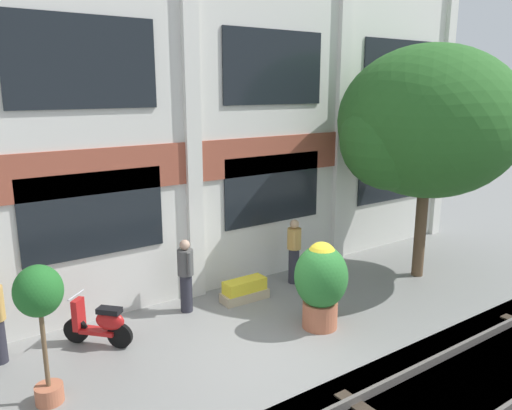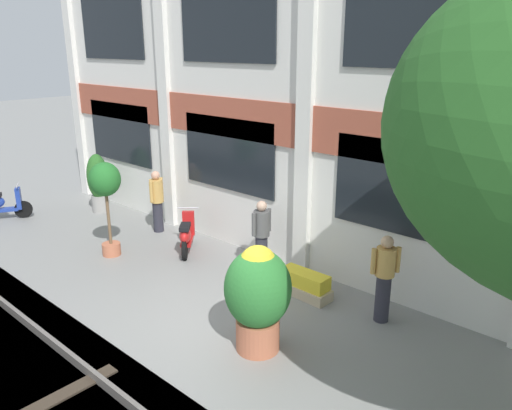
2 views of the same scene
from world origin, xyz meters
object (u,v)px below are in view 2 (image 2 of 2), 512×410
resident_by_doorway (261,234)px  resident_watching_tracks (157,200)px  potted_plant_square_trough (304,284)px  scooter_second_parked (2,204)px  resident_near_plants (384,276)px  potted_plant_low_pan (106,188)px  potted_plant_glazed_jar (98,181)px  potted_plant_ribbed_drum (258,292)px  scooter_near_curb (187,235)px

resident_by_doorway → resident_watching_tracks: resident_watching_tracks is taller
potted_plant_square_trough → resident_by_doorway: resident_by_doorway is taller
scooter_second_parked → resident_near_plants: resident_near_plants is taller
potted_plant_low_pan → scooter_second_parked: bearing=-171.7°
potted_plant_low_pan → potted_plant_glazed_jar: size_ratio=1.29×
potted_plant_ribbed_drum → scooter_near_curb: 4.27m
potted_plant_glazed_jar → potted_plant_square_trough: bearing=-1.1°
scooter_second_parked → resident_watching_tracks: 4.63m
resident_near_plants → potted_plant_glazed_jar: bearing=-140.0°
scooter_near_curb → resident_by_doorway: resident_by_doorway is taller
resident_near_plants → scooter_second_parked: bearing=-128.1°
scooter_near_curb → resident_by_doorway: 2.07m
potted_plant_glazed_jar → scooter_near_curb: size_ratio=1.59×
potted_plant_square_trough → resident_watching_tracks: size_ratio=0.68×
potted_plant_low_pan → potted_plant_square_trough: potted_plant_low_pan is taller
potted_plant_square_trough → scooter_near_curb: bearing=-177.3°
potted_plant_square_trough → scooter_near_curb: (-3.32, -0.16, 0.20)m
potted_plant_glazed_jar → potted_plant_square_trough: size_ratio=1.54×
resident_watching_tracks → potted_plant_ribbed_drum: bearing=141.2°
scooter_near_curb → resident_by_doorway: size_ratio=0.67×
potted_plant_low_pan → scooter_second_parked: potted_plant_low_pan is taller
potted_plant_low_pan → resident_near_plants: size_ratio=1.37×
potted_plant_ribbed_drum → resident_near_plants: size_ratio=1.11×
potted_plant_square_trough → resident_watching_tracks: (-4.96, 0.28, 0.64)m
potted_plant_glazed_jar → resident_by_doorway: potted_plant_glazed_jar is taller
potted_plant_glazed_jar → scooter_near_curb: 4.28m
potted_plant_square_trough → resident_watching_tracks: bearing=176.8°
potted_plant_ribbed_drum → scooter_second_parked: size_ratio=1.43×
potted_plant_ribbed_drum → scooter_second_parked: (-9.46, -0.12, -0.57)m
scooter_near_curb → resident_near_plants: resident_near_plants is taller
resident_by_doorway → scooter_near_curb: bearing=-163.5°
potted_plant_low_pan → scooter_near_curb: size_ratio=2.05×
potted_plant_square_trough → resident_by_doorway: 1.49m
scooter_near_curb → resident_by_doorway: (1.98, 0.40, 0.42)m
potted_plant_square_trough → resident_near_plants: resident_near_plants is taller
potted_plant_low_pan → resident_near_plants: potted_plant_low_pan is taller
potted_plant_glazed_jar → potted_plant_ribbed_drum: bearing=-14.5°
potted_plant_low_pan → resident_by_doorway: potted_plant_low_pan is taller
potted_plant_glazed_jar → potted_plant_square_trough: potted_plant_glazed_jar is taller
scooter_near_curb → resident_watching_tracks: bearing=32.9°
scooter_near_curb → scooter_second_parked: same height
potted_plant_low_pan → resident_by_doorway: size_ratio=1.38×
scooter_near_curb → scooter_second_parked: size_ratio=0.87×
scooter_near_curb → potted_plant_square_trough: bearing=-129.7°
potted_plant_low_pan → potted_plant_ribbed_drum: (5.05, -0.52, -0.61)m
potted_plant_low_pan → resident_by_doorway: bearing=27.4°
potted_plant_square_trough → resident_near_plants: (1.57, 0.18, 0.63)m
potted_plant_low_pan → resident_watching_tracks: (-0.43, 1.69, -0.75)m
resident_by_doorway → potted_plant_glazed_jar: bearing=-174.1°
potted_plant_ribbed_drum → resident_watching_tracks: 5.91m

